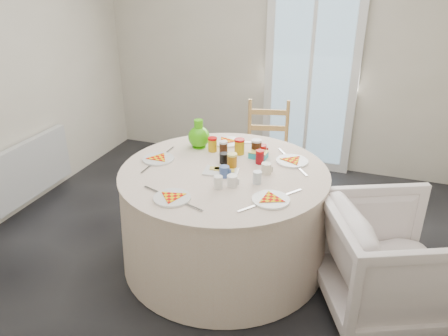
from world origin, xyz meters
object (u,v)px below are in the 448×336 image
(wooden_chair, at_px, (267,154))
(armchair, at_px, (391,260))
(radiator, at_px, (31,168))
(table, at_px, (224,217))
(green_pitcher, at_px, (199,137))

(wooden_chair, height_order, armchair, wooden_chair)
(radiator, distance_m, armchair, 3.30)
(table, bearing_deg, green_pitcher, 134.35)
(armchair, bearing_deg, wooden_chair, 18.60)
(radiator, relative_size, table, 0.62)
(table, distance_m, wooden_chair, 1.11)
(radiator, distance_m, green_pitcher, 1.77)
(table, height_order, green_pitcher, green_pitcher)
(wooden_chair, bearing_deg, radiator, -169.55)
(green_pitcher, bearing_deg, armchair, 2.32)
(table, bearing_deg, radiator, 174.27)
(table, distance_m, green_pitcher, 0.70)
(table, height_order, armchair, armchair)
(radiator, height_order, wooden_chair, wooden_chair)
(armchair, bearing_deg, table, 58.31)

